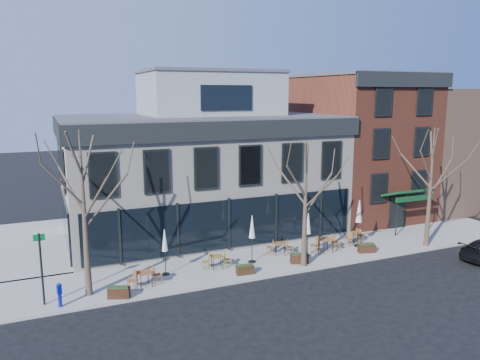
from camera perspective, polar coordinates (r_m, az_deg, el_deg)
name	(u,v)px	position (r m, az deg, el deg)	size (l,w,h in m)	color
ground	(229,253)	(29.05, -1.41, -8.94)	(120.00, 120.00, 0.00)	black
sidewalk_front	(292,256)	(28.53, 6.38, -9.22)	(33.50, 4.70, 0.15)	gray
sidewalk_side	(30,247)	(32.91, -24.26, -7.41)	(4.50, 12.00, 0.15)	gray
corner_building	(202,166)	(32.55, -4.64, 1.74)	(18.39, 10.39, 11.10)	beige
red_brick_building	(357,145)	(38.43, 14.02, 4.18)	(8.20, 11.78, 11.18)	brown
bg_building	(440,146)	(45.91, 23.25, 3.83)	(12.00, 12.00, 10.00)	#8C664C
tree_corner	(84,212)	(22.96, -18.44, -3.73)	(3.93, 3.98, 7.92)	#382B21
tree_mid	(306,202)	(25.91, 7.99, -2.72)	(3.50, 3.55, 7.04)	#382B21
tree_right	(431,186)	(31.40, 22.22, -0.65)	(3.72, 3.77, 7.48)	#382B21
sign_pole	(41,265)	(23.24, -23.07, -9.48)	(0.50, 0.10, 3.40)	black
call_box	(60,294)	(23.20, -21.14, -12.84)	(0.24, 0.23, 1.17)	#0C149E
cafe_set_0	(145,277)	(24.33, -11.56, -11.54)	(1.82, 0.80, 0.94)	brown
cafe_set_2	(217,261)	(26.21, -2.82, -9.78)	(1.68, 0.75, 0.87)	brown
cafe_set_3	(280,247)	(28.45, 4.93, -8.15)	(1.65, 1.01, 0.86)	brown
cafe_set_4	(326,244)	(29.15, 10.40, -7.65)	(1.96, 0.82, 1.02)	brown
cafe_set_5	(354,237)	(31.14, 13.78, -6.74)	(1.72, 0.85, 0.88)	brown
umbrella_0	(165,243)	(25.20, -9.16, -7.56)	(0.40, 0.40, 2.51)	black
umbrella_2	(252,229)	(26.59, 1.49, -6.04)	(0.44, 0.44, 2.77)	black
umbrella_3	(308,226)	(27.87, 8.30, -5.56)	(0.42, 0.42, 2.64)	black
umbrella_4	(359,214)	(30.20, 14.30, -4.02)	(0.48, 0.48, 3.00)	black
planter_0	(119,292)	(23.43, -14.55, -13.10)	(1.09, 0.74, 0.57)	black
planter_1	(245,269)	(25.44, 0.63, -10.85)	(0.98, 0.45, 0.53)	black
planter_2	(300,258)	(27.18, 7.28, -9.45)	(1.12, 0.74, 0.58)	black
planter_3	(366,248)	(29.72, 15.16, -7.99)	(1.08, 0.65, 0.57)	black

